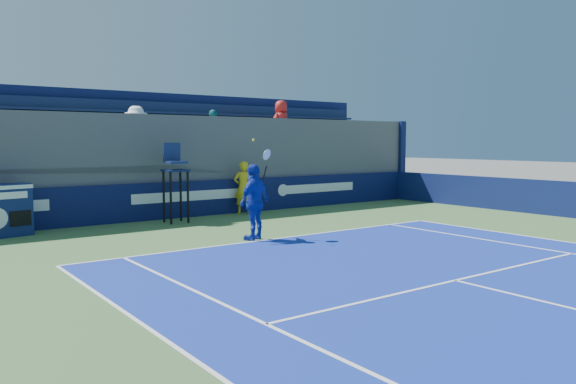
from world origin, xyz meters
TOP-DOWN VIEW (x-y plane):
  - ball_person at (1.88, 16.67)m, footprint 0.78×0.64m
  - back_hoarding at (0.00, 17.10)m, footprint 20.40×0.21m
  - match_clock at (-5.68, 16.46)m, footprint 1.43×0.96m
  - umpire_chair at (-0.90, 16.15)m, footprint 0.73×0.73m
  - tennis_player at (-0.60, 12.12)m, footprint 1.23×0.87m
  - stadium_seating at (0.01, 19.14)m, footprint 21.00×4.05m

SIDE VIEW (x-z plane):
  - back_hoarding at x=0.00m, z-range 0.00..1.20m
  - match_clock at x=-5.68m, z-range 0.04..1.44m
  - ball_person at x=1.88m, z-range 0.01..1.84m
  - tennis_player at x=-0.60m, z-range -0.30..2.27m
  - umpire_chair at x=-0.90m, z-range 0.29..2.77m
  - stadium_seating at x=0.01m, z-range -0.36..4.04m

